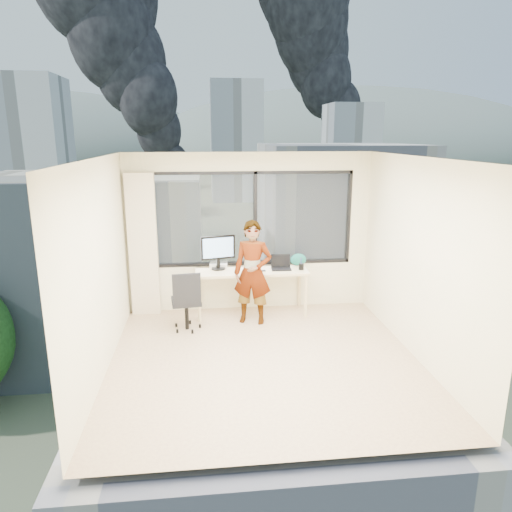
{
  "coord_description": "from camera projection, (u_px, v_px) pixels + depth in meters",
  "views": [
    {
      "loc": [
        -0.73,
        -5.57,
        2.86
      ],
      "look_at": [
        0.0,
        1.0,
        1.15
      ],
      "focal_mm": 32.93,
      "sensor_mm": 36.0,
      "label": 1
    }
  ],
  "objects": [
    {
      "name": "floor",
      "position": [
        264.0,
        360.0,
        6.16
      ],
      "size": [
        4.0,
        4.0,
        0.01
      ],
      "primitive_type": "cube",
      "color": "#CCB284",
      "rests_on": "ground"
    },
    {
      "name": "ceiling",
      "position": [
        265.0,
        158.0,
        5.5
      ],
      "size": [
        4.0,
        4.0,
        0.01
      ],
      "primitive_type": "cube",
      "color": "white",
      "rests_on": "ground"
    },
    {
      "name": "wall_front",
      "position": [
        296.0,
        328.0,
        3.91
      ],
      "size": [
        4.0,
        0.01,
        2.6
      ],
      "primitive_type": "cube",
      "color": "#F5E6BD",
      "rests_on": "ground"
    },
    {
      "name": "wall_left",
      "position": [
        99.0,
        269.0,
        5.62
      ],
      "size": [
        0.01,
        4.0,
        2.6
      ],
      "primitive_type": "cube",
      "color": "#F5E6BD",
      "rests_on": "ground"
    },
    {
      "name": "wall_right",
      "position": [
        419.0,
        260.0,
        6.04
      ],
      "size": [
        0.01,
        4.0,
        2.6
      ],
      "primitive_type": "cube",
      "color": "#F5E6BD",
      "rests_on": "ground"
    },
    {
      "name": "window_wall",
      "position": [
        252.0,
        219.0,
        7.7
      ],
      "size": [
        3.3,
        0.16,
        1.55
      ],
      "primitive_type": null,
      "color": "black",
      "rests_on": "ground"
    },
    {
      "name": "curtain",
      "position": [
        143.0,
        245.0,
        7.49
      ],
      "size": [
        0.45,
        0.14,
        2.3
      ],
      "primitive_type": "cube",
      "color": "beige",
      "rests_on": "floor"
    },
    {
      "name": "desk",
      "position": [
        252.0,
        292.0,
        7.66
      ],
      "size": [
        1.8,
        0.6,
        0.75
      ],
      "primitive_type": "cube",
      "color": "beige",
      "rests_on": "floor"
    },
    {
      "name": "chair",
      "position": [
        186.0,
        299.0,
        7.01
      ],
      "size": [
        0.54,
        0.54,
        0.95
      ],
      "primitive_type": null,
      "rotation": [
        0.0,
        0.0,
        0.12
      ],
      "color": "black",
      "rests_on": "floor"
    },
    {
      "name": "person",
      "position": [
        253.0,
        273.0,
        7.21
      ],
      "size": [
        0.67,
        0.54,
        1.62
      ],
      "primitive_type": "imported",
      "rotation": [
        0.0,
        0.0,
        -0.28
      ],
      "color": "#2D2D33",
      "rests_on": "floor"
    },
    {
      "name": "monitor",
      "position": [
        218.0,
        252.0,
        7.53
      ],
      "size": [
        0.57,
        0.25,
        0.56
      ],
      "primitive_type": null,
      "rotation": [
        0.0,
        0.0,
        0.25
      ],
      "color": "black",
      "rests_on": "desk"
    },
    {
      "name": "game_console",
      "position": [
        219.0,
        264.0,
        7.75
      ],
      "size": [
        0.31,
        0.27,
        0.07
      ],
      "primitive_type": "cube",
      "rotation": [
        0.0,
        0.0,
        -0.11
      ],
      "color": "white",
      "rests_on": "desk"
    },
    {
      "name": "laptop",
      "position": [
        281.0,
        263.0,
        7.57
      ],
      "size": [
        0.33,
        0.35,
        0.2
      ],
      "primitive_type": null,
      "rotation": [
        0.0,
        0.0,
        -0.06
      ],
      "color": "black",
      "rests_on": "desk"
    },
    {
      "name": "cellphone",
      "position": [
        262.0,
        271.0,
        7.49
      ],
      "size": [
        0.12,
        0.06,
        0.01
      ],
      "primitive_type": "cube",
      "rotation": [
        0.0,
        0.0,
        -0.01
      ],
      "color": "black",
      "rests_on": "desk"
    },
    {
      "name": "pen_cup",
      "position": [
        301.0,
        267.0,
        7.56
      ],
      "size": [
        0.11,
        0.11,
        0.1
      ],
      "primitive_type": "cylinder",
      "rotation": [
        0.0,
        0.0,
        -0.38
      ],
      "color": "black",
      "rests_on": "desk"
    },
    {
      "name": "handbag",
      "position": [
        298.0,
        260.0,
        7.79
      ],
      "size": [
        0.27,
        0.14,
        0.2
      ],
      "primitive_type": "ellipsoid",
      "rotation": [
        0.0,
        0.0,
        -0.02
      ],
      "color": "#0D4F49",
      "rests_on": "desk"
    },
    {
      "name": "exterior_ground",
      "position": [
        207.0,
        200.0,
        125.12
      ],
      "size": [
        400.0,
        400.0,
        0.04
      ],
      "primitive_type": "cube",
      "color": "#515B3D",
      "rests_on": "ground"
    },
    {
      "name": "near_bldg_a",
      "position": [
        97.0,
        268.0,
        35.81
      ],
      "size": [
        16.0,
        12.0,
        14.0
      ],
      "primitive_type": "cube",
      "color": "#EFE5C8",
      "rests_on": "exterior_ground"
    },
    {
      "name": "near_bldg_b",
      "position": [
        337.0,
        229.0,
        45.51
      ],
      "size": [
        14.0,
        13.0,
        16.0
      ],
      "primitive_type": "cube",
      "color": "white",
      "rests_on": "exterior_ground"
    },
    {
      "name": "far_tower_a",
      "position": [
        30.0,
        149.0,
        93.8
      ],
      "size": [
        14.0,
        14.0,
        28.0
      ],
      "primitive_type": "cube",
      "color": "silver",
      "rests_on": "exterior_ground"
    },
    {
      "name": "far_tower_b",
      "position": [
        236.0,
        142.0,
        122.21
      ],
      "size": [
        13.0,
        13.0,
        30.0
      ],
      "primitive_type": "cube",
      "color": "silver",
      "rests_on": "exterior_ground"
    },
    {
      "name": "far_tower_c",
      "position": [
        350.0,
        147.0,
        145.92
      ],
      "size": [
        15.0,
        15.0,
        26.0
      ],
      "primitive_type": "cube",
      "color": "silver",
      "rests_on": "exterior_ground"
    },
    {
      "name": "far_tower_d",
      "position": [
        10.0,
        154.0,
        144.79
      ],
      "size": [
        16.0,
        14.0,
        22.0
      ],
      "primitive_type": "cube",
      "color": "silver",
      "rests_on": "exterior_ground"
    },
    {
      "name": "hill_a",
      "position": [
        18.0,
        161.0,
        304.67
      ],
      "size": [
        288.0,
        216.0,
        90.0
      ],
      "primitive_type": "ellipsoid",
      "color": "slate",
      "rests_on": "exterior_ground"
    },
    {
      "name": "hill_b",
      "position": [
        347.0,
        159.0,
        328.24
      ],
      "size": [
        300.0,
        220.0,
        96.0
      ],
      "primitive_type": "ellipsoid",
      "color": "slate",
      "rests_on": "exterior_ground"
    },
    {
      "name": "tree_b",
      "position": [
        293.0,
        362.0,
        26.29
      ],
      "size": [
        7.6,
        7.6,
        9.0
      ],
      "primitive_type": null,
      "color": "#204316",
      "rests_on": "exterior_ground"
    },
    {
      "name": "tree_c",
      "position": [
        423.0,
        251.0,
        49.25
      ],
      "size": [
        8.4,
        8.4,
        10.0
      ],
      "primitive_type": null,
      "color": "#204316",
      "rests_on": "exterior_ground"
    },
    {
      "name": "smoke_plume_a",
      "position": [
        167.0,
        9.0,
        139.6
      ],
      "size": [
        40.0,
        24.0,
        90.0
      ],
      "primitive_type": null,
      "color": "black",
      "rests_on": "exterior_ground"
    },
    {
      "name": "smoke_plume_b",
      "position": [
        356.0,
        65.0,
        168.82
      ],
      "size": [
        30.0,
        18.0,
        70.0
      ],
      "primitive_type": null,
      "color": "black",
      "rests_on": "exterior_ground"
    }
  ]
}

